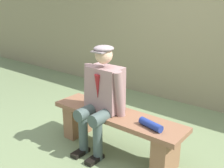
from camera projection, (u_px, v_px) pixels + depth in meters
The scene contains 5 objects.
ground_plane at pixel (116, 150), 3.30m from camera, with size 30.00×30.00×0.00m, color #6C7E54.
bench at pixel (116, 127), 3.20m from camera, with size 1.69×0.43×0.49m.
seated_man at pixel (102, 95), 3.13m from camera, with size 0.58×0.59×1.28m.
rolled_magazine at pixel (151, 125), 2.79m from camera, with size 0.08×0.08×0.28m, color navy.
stadium_wall at pixel (191, 50), 4.54m from camera, with size 12.00×0.24×1.85m, color gray.
Camera 1 is at (-1.75, 2.29, 1.82)m, focal length 43.14 mm.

